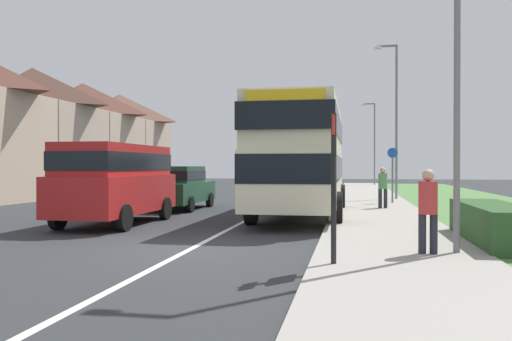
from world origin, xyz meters
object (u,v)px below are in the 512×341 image
(cycle_route_sign, at_px, (392,173))
(street_lamp_mid, at_px, (394,112))
(parked_van_red, at_px, (116,178))
(pedestrian_walking_away, at_px, (383,186))
(parked_car_dark_green, at_px, (178,186))
(street_lamp_near, at_px, (452,9))
(bus_stop_sign, at_px, (334,177))
(street_lamp_far, at_px, (373,138))
(pedestrian_at_stop, at_px, (428,207))
(double_decker_bus, at_px, (302,154))

(cycle_route_sign, height_order, street_lamp_mid, street_lamp_mid)
(parked_van_red, bearing_deg, cycle_route_sign, 46.77)
(parked_van_red, relative_size, pedestrian_walking_away, 3.01)
(parked_car_dark_green, bearing_deg, street_lamp_near, -48.67)
(pedestrian_walking_away, distance_m, bus_stop_sign, 12.00)
(street_lamp_near, bearing_deg, parked_van_red, 153.70)
(parked_car_dark_green, xyz_separation_m, bus_stop_sign, (6.50, -11.34, 0.60))
(parked_car_dark_green, bearing_deg, street_lamp_far, 71.79)
(pedestrian_at_stop, height_order, street_lamp_mid, street_lamp_mid)
(double_decker_bus, distance_m, parked_van_red, 6.20)
(parked_van_red, height_order, pedestrian_at_stop, parked_van_red)
(double_decker_bus, distance_m, parked_car_dark_green, 5.72)
(double_decker_bus, relative_size, pedestrian_at_stop, 5.82)
(double_decker_bus, bearing_deg, pedestrian_walking_away, 44.37)
(street_lamp_far, bearing_deg, street_lamp_mid, -89.29)
(pedestrian_at_stop, bearing_deg, bus_stop_sign, -142.94)
(pedestrian_at_stop, bearing_deg, parked_van_red, 150.93)
(double_decker_bus, xyz_separation_m, pedestrian_walking_away, (2.83, 2.77, -1.17))
(double_decker_bus, xyz_separation_m, street_lamp_near, (3.48, -7.59, 2.50))
(double_decker_bus, xyz_separation_m, parked_van_red, (-5.19, -3.30, -0.75))
(parked_van_red, bearing_deg, pedestrian_at_stop, -29.07)
(bus_stop_sign, bearing_deg, pedestrian_walking_away, 82.99)
(parked_car_dark_green, height_order, street_lamp_far, street_lamp_far)
(parked_van_red, distance_m, street_lamp_near, 10.21)
(street_lamp_far, bearing_deg, pedestrian_at_stop, -90.69)
(bus_stop_sign, distance_m, cycle_route_sign, 15.12)
(parked_car_dark_green, distance_m, pedestrian_walking_away, 7.98)
(street_lamp_near, bearing_deg, pedestrian_at_stop, -148.11)
(street_lamp_mid, height_order, street_lamp_far, street_lamp_mid)
(bus_stop_sign, xyz_separation_m, street_lamp_mid, (2.35, 17.95, 2.84))
(pedestrian_at_stop, xyz_separation_m, street_lamp_near, (0.45, 0.28, 3.67))
(street_lamp_mid, bearing_deg, street_lamp_near, -90.79)
(bus_stop_sign, height_order, cycle_route_sign, bus_stop_sign)
(pedestrian_at_stop, xyz_separation_m, street_lamp_far, (0.44, 36.24, 3.11))
(street_lamp_near, relative_size, street_lamp_far, 1.15)
(parked_van_red, height_order, street_lamp_near, street_lamp_near)
(cycle_route_sign, xyz_separation_m, street_lamp_far, (0.06, 22.51, 2.66))
(parked_van_red, xyz_separation_m, pedestrian_walking_away, (8.02, 6.07, -0.41))
(pedestrian_walking_away, bearing_deg, street_lamp_mid, 81.70)
(pedestrian_at_stop, bearing_deg, street_lamp_near, 31.89)
(pedestrian_walking_away, xyz_separation_m, street_lamp_far, (0.64, 25.60, 3.11))
(parked_van_red, distance_m, bus_stop_sign, 8.78)
(parked_van_red, xyz_separation_m, parked_car_dark_green, (0.06, 5.51, -0.45))
(parked_car_dark_green, bearing_deg, bus_stop_sign, -60.18)
(parked_van_red, relative_size, cycle_route_sign, 1.99)
(parked_van_red, relative_size, bus_stop_sign, 1.93)
(pedestrian_at_stop, bearing_deg, pedestrian_walking_away, 91.09)
(double_decker_bus, relative_size, pedestrian_walking_away, 5.82)
(parked_van_red, relative_size, street_lamp_near, 0.61)
(parked_car_dark_green, distance_m, street_lamp_mid, 11.57)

